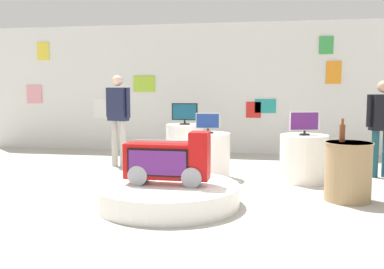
# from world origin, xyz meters

# --- Properties ---
(ground_plane) EXTENTS (30.00, 30.00, 0.00)m
(ground_plane) POSITION_xyz_m (0.00, 0.00, 0.00)
(ground_plane) COLOR #B2ADA3
(back_wall_display) EXTENTS (12.00, 0.13, 3.03)m
(back_wall_display) POSITION_xyz_m (-0.01, 4.54, 1.52)
(back_wall_display) COLOR silver
(back_wall_display) RESTS_ON ground
(main_display_pedestal) EXTENTS (1.87, 1.87, 0.27)m
(main_display_pedestal) POSITION_xyz_m (-0.26, -0.29, 0.14)
(main_display_pedestal) COLOR white
(main_display_pedestal) RESTS_ON ground
(novelty_firetruck_tv) EXTENTS (1.10, 0.37, 0.69)m
(novelty_firetruck_tv) POSITION_xyz_m (-0.24, -0.29, 0.56)
(novelty_firetruck_tv) COLOR gray
(novelty_firetruck_tv) RESTS_ON main_display_pedestal
(display_pedestal_left_rear) EXTENTS (0.75, 0.75, 0.76)m
(display_pedestal_left_rear) POSITION_xyz_m (0.03, 1.52, 0.38)
(display_pedestal_left_rear) COLOR white
(display_pedestal_left_rear) RESTS_ON ground
(tv_on_left_rear) EXTENTS (0.41, 0.19, 0.34)m
(tv_on_left_rear) POSITION_xyz_m (0.03, 1.52, 0.94)
(tv_on_left_rear) COLOR black
(tv_on_left_rear) RESTS_ON display_pedestal_left_rear
(display_pedestal_center_rear) EXTENTS (0.79, 0.79, 0.76)m
(display_pedestal_center_rear) POSITION_xyz_m (-0.69, 3.23, 0.38)
(display_pedestal_center_rear) COLOR white
(display_pedestal_center_rear) RESTS_ON ground
(tv_on_center_rear) EXTENTS (0.55, 0.22, 0.44)m
(tv_on_center_rear) POSITION_xyz_m (-0.69, 3.23, 1.00)
(tv_on_center_rear) COLOR black
(tv_on_center_rear) RESTS_ON display_pedestal_center_rear
(display_pedestal_right_rear) EXTENTS (0.77, 0.77, 0.76)m
(display_pedestal_right_rear) POSITION_xyz_m (1.60, 1.50, 0.38)
(display_pedestal_right_rear) COLOR white
(display_pedestal_right_rear) RESTS_ON ground
(tv_on_right_rear) EXTENTS (0.49, 0.19, 0.37)m
(tv_on_right_rear) POSITION_xyz_m (1.60, 1.50, 0.97)
(tv_on_right_rear) COLOR black
(tv_on_right_rear) RESTS_ON display_pedestal_right_rear
(side_table_round) EXTENTS (0.63, 0.63, 0.79)m
(side_table_round) POSITION_xyz_m (2.08, 0.34, 0.41)
(side_table_round) COLOR #9E7F56
(side_table_round) RESTS_ON ground
(bottle_on_side_table) EXTENTS (0.08, 0.08, 0.31)m
(bottle_on_side_table) POSITION_xyz_m (2.00, 0.37, 0.92)
(bottle_on_side_table) COLOR brown
(bottle_on_side_table) RESTS_ON side_table_round
(shopper_browsing_near_truck) EXTENTS (0.54, 0.30, 1.64)m
(shopper_browsing_near_truck) POSITION_xyz_m (2.92, 2.07, 0.96)
(shopper_browsing_near_truck) COLOR #194751
(shopper_browsing_near_truck) RESTS_ON ground
(shopper_browsing_rear) EXTENTS (0.54, 0.31, 1.76)m
(shopper_browsing_rear) POSITION_xyz_m (-1.82, 2.29, 1.03)
(shopper_browsing_rear) COLOR #B2ADA3
(shopper_browsing_rear) RESTS_ON ground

